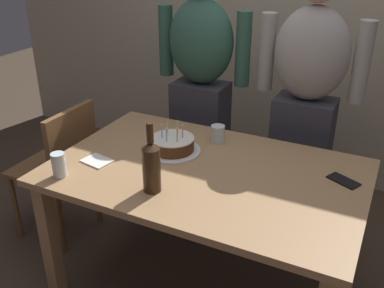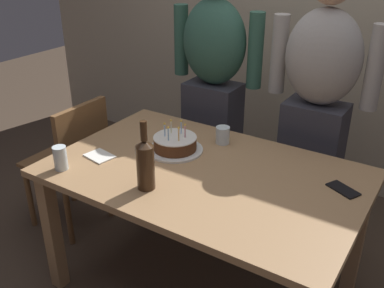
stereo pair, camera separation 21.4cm
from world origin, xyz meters
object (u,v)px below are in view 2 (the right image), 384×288
object	(u,v)px
water_glass_near	(223,135)
dining_chair	(74,156)
wine_bottle	(145,163)
person_woman_cardigan	(316,111)
water_glass_far	(60,158)
napkin_stack	(100,156)
person_man_bearded	(213,90)
cell_phone	(343,189)
birthday_cake	(175,144)

from	to	relation	value
water_glass_near	dining_chair	bearing A→B (deg)	-164.18
wine_bottle	person_woman_cardigan	bearing A→B (deg)	66.13
water_glass_far	person_woman_cardigan	bearing A→B (deg)	50.25
napkin_stack	person_man_bearded	size ratio (longest dim) A/B	0.09
wine_bottle	dining_chair	xyz separation A→B (m)	(-0.85, 0.33, -0.35)
cell_phone	person_man_bearded	distance (m)	1.12
dining_chair	birthday_cake	bearing A→B (deg)	92.96
water_glass_near	water_glass_far	distance (m)	0.85
water_glass_near	wine_bottle	xyz separation A→B (m)	(-0.06, -0.59, 0.08)
napkin_stack	person_woman_cardigan	size ratio (longest dim) A/B	0.09
wine_bottle	napkin_stack	size ratio (longest dim) A/B	2.28
wine_bottle	napkin_stack	distance (m)	0.42
water_glass_far	napkin_stack	xyz separation A→B (m)	(0.07, 0.19, -0.06)
person_man_bearded	cell_phone	bearing A→B (deg)	151.68
water_glass_near	dining_chair	world-z (taller)	dining_chair
cell_phone	person_woman_cardigan	world-z (taller)	person_woman_cardigan
water_glass_far	person_man_bearded	xyz separation A→B (m)	(0.22, 1.07, 0.07)
water_glass_near	napkin_stack	xyz separation A→B (m)	(-0.45, -0.48, -0.04)
cell_phone	person_woman_cardigan	xyz separation A→B (m)	(-0.31, 0.53, 0.13)
birthday_cake	cell_phone	world-z (taller)	birthday_cake
birthday_cake	napkin_stack	distance (m)	0.39
birthday_cake	napkin_stack	size ratio (longest dim) A/B	2.05
water_glass_near	napkin_stack	distance (m)	0.66
napkin_stack	dining_chair	bearing A→B (deg)	153.68
birthday_cake	person_man_bearded	world-z (taller)	person_man_bearded
wine_bottle	napkin_stack	world-z (taller)	wine_bottle
water_glass_far	dining_chair	world-z (taller)	dining_chair
birthday_cake	wine_bottle	xyz separation A→B (m)	(0.10, -0.37, 0.09)
cell_phone	person_woman_cardigan	distance (m)	0.63
wine_bottle	napkin_stack	xyz separation A→B (m)	(-0.39, 0.11, -0.12)
water_glass_near	dining_chair	distance (m)	0.98
birthday_cake	water_glass_far	distance (m)	0.58
napkin_stack	person_woman_cardigan	xyz separation A→B (m)	(0.82, 0.88, 0.13)
birthday_cake	dining_chair	xyz separation A→B (m)	(-0.74, -0.04, -0.26)
water_glass_near	cell_phone	bearing A→B (deg)	-11.06
water_glass_near	cell_phone	distance (m)	0.70
napkin_stack	person_man_bearded	world-z (taller)	person_man_bearded
water_glass_far	wine_bottle	world-z (taller)	wine_bottle
birthday_cake	person_woman_cardigan	distance (m)	0.82
water_glass_far	dining_chair	bearing A→B (deg)	133.11
person_man_bearded	person_woman_cardigan	bearing A→B (deg)	-180.00
dining_chair	person_woman_cardigan	bearing A→B (deg)	116.90
water_glass_near	wine_bottle	world-z (taller)	wine_bottle
water_glass_near	person_woman_cardigan	distance (m)	0.55
birthday_cake	water_glass_far	bearing A→B (deg)	-127.62
water_glass_far	person_woman_cardigan	distance (m)	1.39
birthday_cake	wine_bottle	world-z (taller)	wine_bottle
birthday_cake	water_glass_far	xyz separation A→B (m)	(-0.35, -0.46, 0.02)
napkin_stack	dining_chair	distance (m)	0.56
water_glass_far	napkin_stack	distance (m)	0.21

